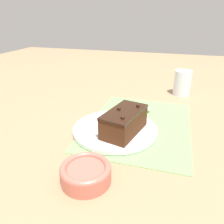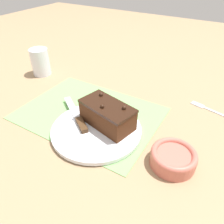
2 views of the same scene
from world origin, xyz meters
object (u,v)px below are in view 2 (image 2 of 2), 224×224
(small_bowl, at_px, (173,157))
(cake_plate, at_px, (96,130))
(serving_knife, at_px, (78,119))
(dessert_fork, at_px, (208,109))
(chocolate_cake, at_px, (107,115))
(drinking_glass, at_px, (40,62))

(small_bowl, bearing_deg, cake_plate, 179.52)
(serving_knife, distance_m, dessert_fork, 0.45)
(serving_knife, height_order, dessert_fork, serving_knife)
(cake_plate, relative_size, serving_knife, 1.47)
(chocolate_cake, distance_m, dessert_fork, 0.37)
(cake_plate, xyz_separation_m, chocolate_cake, (0.02, 0.03, 0.04))
(drinking_glass, bearing_deg, chocolate_cake, -20.57)
(cake_plate, bearing_deg, dessert_fork, 48.39)
(serving_knife, xyz_separation_m, drinking_glass, (-0.36, 0.20, 0.04))
(cake_plate, distance_m, dessert_fork, 0.40)
(chocolate_cake, distance_m, serving_knife, 0.10)
(drinking_glass, bearing_deg, serving_knife, -28.94)
(serving_knife, height_order, small_bowl, small_bowl)
(small_bowl, relative_size, dessert_fork, 0.78)
(cake_plate, bearing_deg, drinking_glass, 154.84)
(small_bowl, height_order, dessert_fork, small_bowl)
(cake_plate, distance_m, drinking_glass, 0.48)
(cake_plate, xyz_separation_m, serving_knife, (-0.07, 0.00, 0.01))
(small_bowl, distance_m, dessert_fork, 0.31)
(drinking_glass, distance_m, small_bowl, 0.70)
(small_bowl, xyz_separation_m, dessert_fork, (0.03, 0.30, -0.02))
(serving_knife, bearing_deg, drinking_glass, 96.21)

